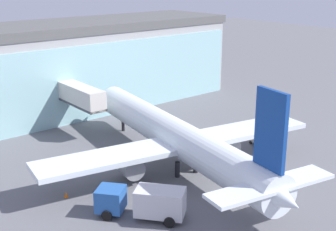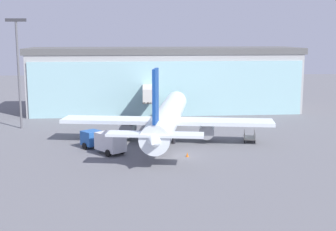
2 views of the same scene
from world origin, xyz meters
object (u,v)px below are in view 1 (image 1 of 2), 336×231
(airplane, at_px, (177,138))
(safety_cone_wingtip, at_px, (66,195))
(safety_cone_nose, at_px, (258,192))
(jet_bridge, at_px, (71,93))
(baggage_cart, at_px, (262,142))
(catering_truck, at_px, (144,201))

(airplane, xyz_separation_m, safety_cone_wingtip, (-12.00, 1.04, -3.04))
(airplane, xyz_separation_m, safety_cone_nose, (2.01, -9.27, -3.04))
(safety_cone_nose, distance_m, safety_cone_wingtip, 17.39)
(jet_bridge, bearing_deg, baggage_cart, -144.34)
(safety_cone_wingtip, bearing_deg, airplane, -4.93)
(catering_truck, xyz_separation_m, safety_cone_nose, (10.55, -3.05, -1.19))
(catering_truck, bearing_deg, safety_cone_nose, -146.47)
(airplane, distance_m, safety_cone_wingtip, 12.42)
(catering_truck, height_order, safety_cone_nose, catering_truck)
(catering_truck, relative_size, baggage_cart, 2.29)
(airplane, distance_m, safety_cone_nose, 9.96)
(baggage_cart, bearing_deg, airplane, 94.77)
(airplane, bearing_deg, safety_cone_wingtip, 93.63)
(baggage_cart, bearing_deg, safety_cone_nose, 140.56)
(catering_truck, distance_m, safety_cone_nose, 11.04)
(jet_bridge, distance_m, baggage_cart, 24.46)
(airplane, xyz_separation_m, catering_truck, (-8.54, -6.21, -1.85))
(catering_truck, bearing_deg, baggage_cart, -116.45)
(jet_bridge, relative_size, safety_cone_wingtip, 24.69)
(airplane, relative_size, safety_cone_wingtip, 63.89)
(baggage_cart, bearing_deg, jet_bridge, 46.52)
(safety_cone_nose, bearing_deg, jet_bridge, 99.13)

